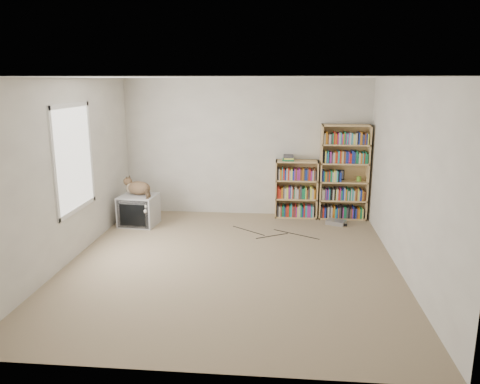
# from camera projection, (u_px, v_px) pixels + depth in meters

# --- Properties ---
(floor) EXTENTS (4.50, 5.00, 0.01)m
(floor) POSITION_uv_depth(u_px,v_px,m) (232.00, 263.00, 6.47)
(floor) COLOR tan
(floor) RESTS_ON ground
(wall_back) EXTENTS (4.50, 0.02, 2.50)m
(wall_back) POSITION_uv_depth(u_px,v_px,m) (246.00, 148.00, 8.59)
(wall_back) COLOR silver
(wall_back) RESTS_ON floor
(wall_front) EXTENTS (4.50, 0.02, 2.50)m
(wall_front) POSITION_uv_depth(u_px,v_px,m) (197.00, 236.00, 3.76)
(wall_front) COLOR silver
(wall_front) RESTS_ON floor
(wall_left) EXTENTS (0.02, 5.00, 2.50)m
(wall_left) POSITION_uv_depth(u_px,v_px,m) (67.00, 172.00, 6.38)
(wall_left) COLOR silver
(wall_left) RESTS_ON floor
(wall_right) EXTENTS (0.02, 5.00, 2.50)m
(wall_right) POSITION_uv_depth(u_px,v_px,m) (406.00, 178.00, 5.97)
(wall_right) COLOR silver
(wall_right) RESTS_ON floor
(ceiling) EXTENTS (4.50, 5.00, 0.02)m
(ceiling) POSITION_uv_depth(u_px,v_px,m) (231.00, 77.00, 5.88)
(ceiling) COLOR white
(ceiling) RESTS_ON wall_back
(window) EXTENTS (0.02, 1.22, 1.52)m
(window) POSITION_uv_depth(u_px,v_px,m) (74.00, 158.00, 6.53)
(window) COLOR white
(window) RESTS_ON wall_left
(crt_tv) EXTENTS (0.65, 0.60, 0.53)m
(crt_tv) POSITION_uv_depth(u_px,v_px,m) (139.00, 210.00, 8.12)
(crt_tv) COLOR #ADADAF
(crt_tv) RESTS_ON floor
(cat) EXTENTS (0.61, 0.59, 0.52)m
(cat) POSITION_uv_depth(u_px,v_px,m) (140.00, 190.00, 8.06)
(cat) COLOR #3C2918
(cat) RESTS_ON crt_tv
(bookcase_tall) EXTENTS (0.85, 0.30, 1.71)m
(bookcase_tall) POSITION_uv_depth(u_px,v_px,m) (344.00, 174.00, 8.40)
(bookcase_tall) COLOR tan
(bookcase_tall) RESTS_ON floor
(bookcase_short) EXTENTS (0.77, 0.30, 1.05)m
(bookcase_short) POSITION_uv_depth(u_px,v_px,m) (296.00, 191.00, 8.55)
(bookcase_short) COLOR tan
(bookcase_short) RESTS_ON floor
(book_stack) EXTENTS (0.22, 0.29, 0.09)m
(book_stack) POSITION_uv_depth(u_px,v_px,m) (288.00, 158.00, 8.40)
(book_stack) COLOR red
(book_stack) RESTS_ON bookcase_short
(green_mug) EXTENTS (0.08, 0.08, 0.09)m
(green_mug) POSITION_uv_depth(u_px,v_px,m) (359.00, 179.00, 8.38)
(green_mug) COLOR #629D2C
(green_mug) RESTS_ON bookcase_tall
(framed_print) EXTENTS (0.14, 0.05, 0.18)m
(framed_print) POSITION_uv_depth(u_px,v_px,m) (340.00, 175.00, 8.49)
(framed_print) COLOR black
(framed_print) RESTS_ON bookcase_tall
(dvd_player) EXTENTS (0.38, 0.34, 0.07)m
(dvd_player) POSITION_uv_depth(u_px,v_px,m) (336.00, 222.00, 8.20)
(dvd_player) COLOR #A7A7AC
(dvd_player) RESTS_ON floor
(wall_outlet) EXTENTS (0.01, 0.08, 0.13)m
(wall_outlet) POSITION_uv_depth(u_px,v_px,m) (121.00, 201.00, 8.48)
(wall_outlet) COLOR silver
(wall_outlet) RESTS_ON wall_left
(floor_cables) EXTENTS (1.20, 0.70, 0.01)m
(floor_cables) POSITION_uv_depth(u_px,v_px,m) (263.00, 233.00, 7.75)
(floor_cables) COLOR black
(floor_cables) RESTS_ON floor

